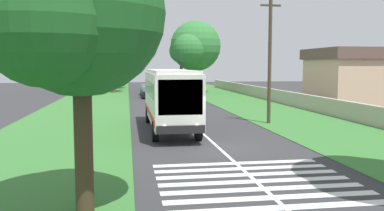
% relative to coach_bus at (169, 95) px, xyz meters
% --- Properties ---
extents(ground, '(160.00, 160.00, 0.00)m').
position_rel_coach_bus_xyz_m(ground, '(-6.07, -1.80, -2.15)').
color(ground, '#333335').
extents(grass_verge_left, '(120.00, 8.00, 0.04)m').
position_rel_coach_bus_xyz_m(grass_verge_left, '(8.93, 6.40, -2.13)').
color(grass_verge_left, '#387533').
rests_on(grass_verge_left, ground).
extents(grass_verge_right, '(120.00, 8.00, 0.04)m').
position_rel_coach_bus_xyz_m(grass_verge_right, '(8.93, -10.00, -2.13)').
color(grass_verge_right, '#387533').
rests_on(grass_verge_right, ground).
extents(centre_line, '(110.00, 0.16, 0.01)m').
position_rel_coach_bus_xyz_m(centre_line, '(8.93, -1.80, -2.14)').
color(centre_line, silver).
rests_on(centre_line, ground).
extents(coach_bus, '(11.16, 2.62, 3.73)m').
position_rel_coach_bus_xyz_m(coach_bus, '(0.00, 0.00, 0.00)').
color(coach_bus, silver).
rests_on(coach_bus, ground).
extents(zebra_crossing, '(5.85, 6.80, 0.01)m').
position_rel_coach_bus_xyz_m(zebra_crossing, '(-12.01, -1.80, -2.14)').
color(zebra_crossing, silver).
rests_on(zebra_crossing, ground).
extents(trailing_car_0, '(4.30, 1.78, 1.43)m').
position_rel_coach_bus_xyz_m(trailing_car_0, '(19.53, -3.34, -1.48)').
color(trailing_car_0, navy).
rests_on(trailing_car_0, ground).
extents(trailing_car_1, '(4.30, 1.78, 1.43)m').
position_rel_coach_bus_xyz_m(trailing_car_1, '(25.50, -0.08, -1.48)').
color(trailing_car_1, black).
rests_on(trailing_car_1, ground).
extents(trailing_car_2, '(4.30, 1.78, 1.43)m').
position_rel_coach_bus_xyz_m(trailing_car_2, '(30.77, -0.07, -1.48)').
color(trailing_car_2, '#145933').
rests_on(trailing_car_2, ground).
extents(trailing_car_3, '(4.30, 1.78, 1.43)m').
position_rel_coach_bus_xyz_m(trailing_car_3, '(40.14, -3.82, -1.48)').
color(trailing_car_3, '#B21E1E').
rests_on(trailing_car_3, ground).
extents(roadside_tree_left_0, '(8.46, 6.74, 10.97)m').
position_rel_coach_bus_xyz_m(roadside_tree_left_0, '(46.14, 4.74, 5.27)').
color(roadside_tree_left_0, brown).
rests_on(roadside_tree_left_0, grass_verge_left).
extents(roadside_tree_left_1, '(5.42, 4.53, 7.62)m').
position_rel_coach_bus_xyz_m(roadside_tree_left_1, '(-14.32, 3.90, 3.12)').
color(roadside_tree_left_1, '#3D2D1E').
rests_on(roadside_tree_left_1, grass_verge_left).
extents(roadside_tree_left_2, '(7.52, 6.10, 11.61)m').
position_rel_coach_bus_xyz_m(roadside_tree_left_2, '(36.05, 4.72, 6.26)').
color(roadside_tree_left_2, brown).
rests_on(roadside_tree_left_2, grass_verge_left).
extents(roadside_tree_right_0, '(8.51, 7.27, 10.36)m').
position_rel_coach_bus_xyz_m(roadside_tree_right_0, '(34.26, -7.04, 4.43)').
color(roadside_tree_right_0, '#3D2D1E').
rests_on(roadside_tree_right_0, grass_verge_right).
extents(roadside_tree_right_2, '(5.65, 4.77, 9.15)m').
position_rel_coach_bus_xyz_m(roadside_tree_right_2, '(56.72, -7.91, 4.50)').
color(roadside_tree_right_2, '#3D2D1E').
rests_on(roadside_tree_right_2, grass_verge_right).
extents(utility_pole, '(0.24, 1.40, 8.57)m').
position_rel_coach_bus_xyz_m(utility_pole, '(1.71, -7.04, 2.33)').
color(utility_pole, '#473828').
rests_on(utility_pole, grass_verge_right).
extents(roadside_wall, '(70.00, 0.40, 1.34)m').
position_rel_coach_bus_xyz_m(roadside_wall, '(13.93, -13.40, -1.43)').
color(roadside_wall, '#B2A893').
rests_on(roadside_wall, grass_verge_right).
extents(roadside_building, '(8.89, 8.58, 5.80)m').
position_rel_coach_bus_xyz_m(roadside_building, '(16.16, -21.57, 0.82)').
color(roadside_building, beige).
rests_on(roadside_building, ground).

